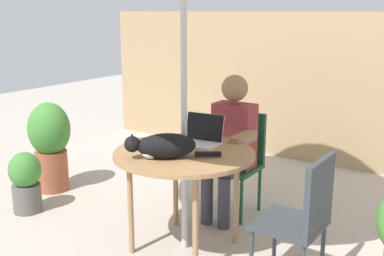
{
  "coord_description": "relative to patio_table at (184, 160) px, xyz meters",
  "views": [
    {
      "loc": [
        1.8,
        -2.62,
        1.72
      ],
      "look_at": [
        0.0,
        0.1,
        0.9
      ],
      "focal_mm": 43.86,
      "sensor_mm": 36.0,
      "label": 1
    }
  ],
  "objects": [
    {
      "name": "ground_plane",
      "position": [
        0.0,
        0.0,
        -0.68
      ],
      "size": [
        14.0,
        14.0,
        0.0
      ],
      "primitive_type": "plane",
      "color": "#ADA399"
    },
    {
      "name": "fence_back",
      "position": [
        0.0,
        2.52,
        0.17
      ],
      "size": [
        5.6,
        0.08,
        1.71
      ],
      "primitive_type": "cube",
      "color": "tan",
      "rests_on": "ground"
    },
    {
      "name": "patio_table",
      "position": [
        0.0,
        0.0,
        0.0
      ],
      "size": [
        1.01,
        1.01,
        0.75
      ],
      "color": "#9E754C",
      "rests_on": "ground"
    },
    {
      "name": "chair_occupied",
      "position": [
        0.0,
        0.83,
        -0.18
      ],
      "size": [
        0.4,
        0.4,
        0.87
      ],
      "color": "#194C2D",
      "rests_on": "ground"
    },
    {
      "name": "chair_empty",
      "position": [
        0.9,
        -0.02,
        -0.18
      ],
      "size": [
        0.41,
        0.41,
        0.87
      ],
      "color": "#33383F",
      "rests_on": "ground"
    },
    {
      "name": "person_seated",
      "position": [
        0.0,
        0.67,
        -0.01
      ],
      "size": [
        0.48,
        0.48,
        1.21
      ],
      "color": "maroon",
      "rests_on": "ground"
    },
    {
      "name": "laptop",
      "position": [
        -0.01,
        0.25,
        0.13
      ],
      "size": [
        0.32,
        0.28,
        0.21
      ],
      "color": "silver",
      "rests_on": "patio_table"
    },
    {
      "name": "cat",
      "position": [
        -0.03,
        -0.21,
        0.15
      ],
      "size": [
        0.54,
        0.44,
        0.17
      ],
      "color": "black",
      "rests_on": "patio_table"
    },
    {
      "name": "potted_plant_near_fence",
      "position": [
        -1.75,
        0.25,
        -0.2
      ],
      "size": [
        0.4,
        0.4,
        0.87
      ],
      "color": "#9E5138",
      "rests_on": "ground"
    },
    {
      "name": "potted_plant_by_chair",
      "position": [
        -1.52,
        -0.22,
        -0.4
      ],
      "size": [
        0.28,
        0.28,
        0.54
      ],
      "color": "#595654",
      "rests_on": "ground"
    }
  ]
}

